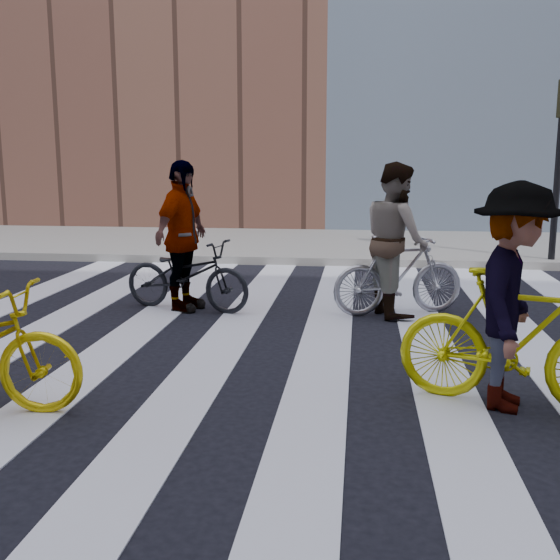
% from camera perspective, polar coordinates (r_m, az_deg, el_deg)
% --- Properties ---
extents(ground, '(100.00, 100.00, 0.00)m').
position_cam_1_polar(ground, '(7.32, -0.28, -5.10)').
color(ground, black).
rests_on(ground, ground).
extents(sidewalk_far, '(100.00, 5.00, 0.15)m').
position_cam_1_polar(sidewalk_far, '(14.64, 3.41, 3.08)').
color(sidewalk_far, gray).
rests_on(sidewalk_far, ground).
extents(zebra_crosswalk, '(8.25, 10.00, 0.01)m').
position_cam_1_polar(zebra_crosswalk, '(7.32, -0.28, -5.05)').
color(zebra_crosswalk, silver).
rests_on(zebra_crosswalk, ground).
extents(bike_silver_mid, '(1.78, 1.00, 1.03)m').
position_cam_1_polar(bike_silver_mid, '(8.45, 10.29, 0.44)').
color(bike_silver_mid, '#A2A3AC').
rests_on(bike_silver_mid, ground).
extents(bike_yellow_right, '(1.94, 1.06, 1.12)m').
position_cam_1_polar(bike_yellow_right, '(5.53, 19.96, -4.91)').
color(bike_yellow_right, '#D8D50C').
rests_on(bike_yellow_right, ground).
extents(bike_dark_rear, '(1.88, 1.04, 0.94)m').
position_cam_1_polar(bike_dark_rear, '(8.66, -8.13, 0.43)').
color(bike_dark_rear, black).
rests_on(bike_dark_rear, ground).
extents(rider_mid, '(0.99, 1.13, 1.94)m').
position_cam_1_polar(rider_mid, '(8.38, 10.05, 3.50)').
color(rider_mid, slate).
rests_on(rider_mid, ground).
extents(rider_right, '(0.99, 1.32, 1.81)m').
position_cam_1_polar(rider_right, '(5.44, 19.67, -1.42)').
color(rider_right, slate).
rests_on(rider_right, ground).
extents(rider_rear, '(0.75, 1.23, 1.96)m').
position_cam_1_polar(rider_rear, '(8.60, -8.54, 3.79)').
color(rider_rear, slate).
rests_on(rider_rear, ground).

